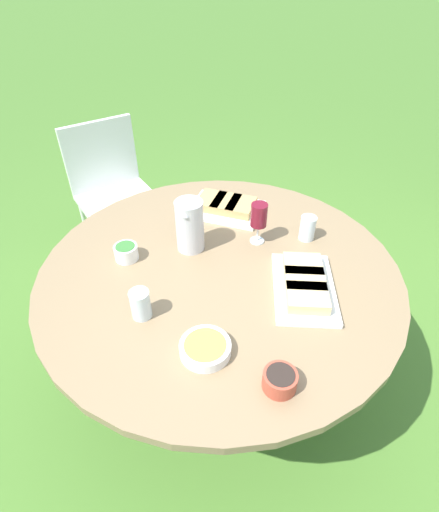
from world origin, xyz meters
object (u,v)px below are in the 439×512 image
water_pitcher (190,226)px  wine_glass (259,216)px  dining_table (220,284)px  chair_near_left (112,185)px

water_pitcher → wine_glass: (-0.09, 0.26, 0.02)m
wine_glass → water_pitcher: bearing=-71.2°
dining_table → chair_near_left: 1.21m
water_pitcher → wine_glass: 0.28m
dining_table → water_pitcher: size_ratio=6.42×
water_pitcher → wine_glass: water_pitcher is taller
dining_table → chair_near_left: chair_near_left is taller
chair_near_left → water_pitcher: size_ratio=4.08×
dining_table → wine_glass: 0.31m
water_pitcher → chair_near_left: bearing=-137.9°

